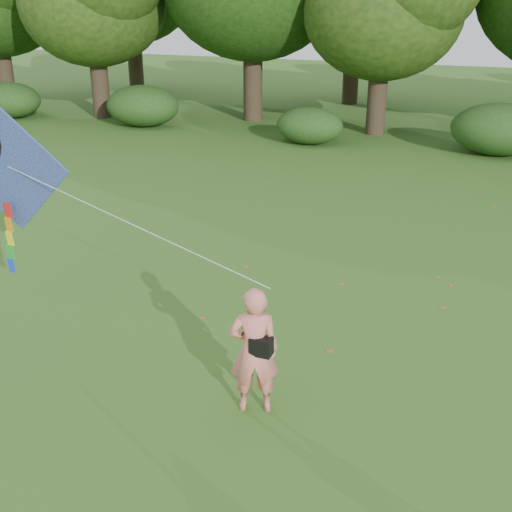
% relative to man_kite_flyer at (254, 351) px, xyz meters
% --- Properties ---
extents(ground, '(100.00, 100.00, 0.00)m').
position_rel_man_kite_flyer_xyz_m(ground, '(-0.56, -0.01, -0.95)').
color(ground, '#265114').
rests_on(ground, ground).
extents(man_kite_flyer, '(0.82, 0.69, 1.91)m').
position_rel_man_kite_flyer_xyz_m(man_kite_flyer, '(0.00, 0.00, 0.00)').
color(man_kite_flyer, '#E1736A').
rests_on(man_kite_flyer, ground).
extents(crossbody_bag, '(0.43, 0.20, 0.73)m').
position_rel_man_kite_flyer_xyz_m(crossbody_bag, '(0.12, -0.03, 0.13)').
color(crossbody_bag, black).
rests_on(crossbody_bag, ground).
extents(flying_kite, '(6.23, 1.29, 3.16)m').
position_rel_man_kite_flyer_xyz_m(flying_kite, '(-4.76, 0.87, 1.93)').
color(flying_kite, '#2748A9').
rests_on(flying_kite, ground).
extents(shrub_band, '(39.15, 3.22, 1.88)m').
position_rel_man_kite_flyer_xyz_m(shrub_band, '(-1.28, 17.59, -0.10)').
color(shrub_band, '#264919').
rests_on(shrub_band, ground).
extents(fallen_leaves, '(4.91, 14.69, 0.01)m').
position_rel_man_kite_flyer_xyz_m(fallen_leaves, '(0.47, 4.56, -0.95)').
color(fallen_leaves, brown).
rests_on(fallen_leaves, ground).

